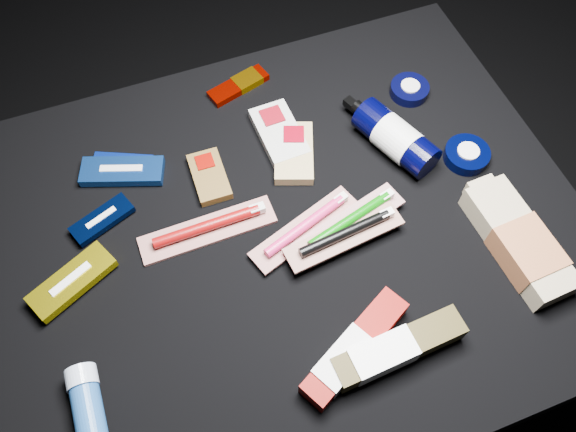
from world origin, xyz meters
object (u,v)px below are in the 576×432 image
object	(u,v)px
deodorant_stick	(87,404)
toothpaste_carton_red	(351,352)
bodywash_bottle	(519,243)
lotion_bottle	(395,138)

from	to	relation	value
deodorant_stick	toothpaste_carton_red	xyz separation A→B (m)	(0.36, -0.06, -0.00)
bodywash_bottle	deodorant_stick	world-z (taller)	bodywash_bottle
bodywash_bottle	toothpaste_carton_red	size ratio (longest dim) A/B	1.17
toothpaste_carton_red	lotion_bottle	bearing A→B (deg)	27.46
deodorant_stick	toothpaste_carton_red	distance (m)	0.37
lotion_bottle	bodywash_bottle	xyz separation A→B (m)	(0.10, -0.25, -0.01)
deodorant_stick	lotion_bottle	bearing A→B (deg)	23.63
lotion_bottle	toothpaste_carton_red	xyz separation A→B (m)	(-0.22, -0.31, -0.01)
lotion_bottle	toothpaste_carton_red	world-z (taller)	lotion_bottle
deodorant_stick	toothpaste_carton_red	bearing A→B (deg)	-9.13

